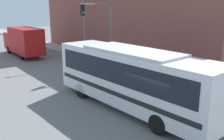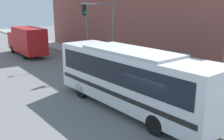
{
  "view_description": "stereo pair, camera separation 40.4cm",
  "coord_description": "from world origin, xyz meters",
  "px_view_note": "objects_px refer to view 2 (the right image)",
  "views": [
    {
      "loc": [
        -8.77,
        -7.44,
        5.61
      ],
      "look_at": [
        1.07,
        5.2,
        1.45
      ],
      "focal_mm": 40.0,
      "sensor_mm": 36.0,
      "label": 1
    },
    {
      "loc": [
        -8.45,
        -7.69,
        5.61
      ],
      "look_at": [
        1.07,
        5.2,
        1.45
      ],
      "focal_mm": 40.0,
      "sensor_mm": 36.0,
      "label": 2
    }
  ],
  "objects_px": {
    "delivery_truck": "(27,40)",
    "traffic_light_pole": "(103,24)",
    "city_bus": "(130,75)",
    "pedestrian_near_corner": "(165,65)",
    "fire_hydrant": "(148,72)",
    "street_lamp": "(84,18)",
    "parking_meter": "(120,57)"
  },
  "relations": [
    {
      "from": "traffic_light_pole",
      "to": "fire_hydrant",
      "type": "bearing_deg",
      "value": -79.18
    },
    {
      "from": "fire_hydrant",
      "to": "traffic_light_pole",
      "type": "distance_m",
      "value": 6.04
    },
    {
      "from": "delivery_truck",
      "to": "traffic_light_pole",
      "type": "distance_m",
      "value": 11.11
    },
    {
      "from": "street_lamp",
      "to": "parking_meter",
      "type": "bearing_deg",
      "value": -88.94
    },
    {
      "from": "city_bus",
      "to": "pedestrian_near_corner",
      "type": "xyz_separation_m",
      "value": [
        6.13,
        2.98,
        -0.85
      ]
    },
    {
      "from": "city_bus",
      "to": "pedestrian_near_corner",
      "type": "relative_size",
      "value": 5.91
    },
    {
      "from": "traffic_light_pole",
      "to": "parking_meter",
      "type": "distance_m",
      "value": 3.3
    },
    {
      "from": "pedestrian_near_corner",
      "to": "traffic_light_pole",
      "type": "bearing_deg",
      "value": 110.23
    },
    {
      "from": "pedestrian_near_corner",
      "to": "delivery_truck",
      "type": "bearing_deg",
      "value": 109.58
    },
    {
      "from": "traffic_light_pole",
      "to": "parking_meter",
      "type": "height_order",
      "value": "traffic_light_pole"
    },
    {
      "from": "delivery_truck",
      "to": "pedestrian_near_corner",
      "type": "distance_m",
      "value": 16.74
    },
    {
      "from": "fire_hydrant",
      "to": "street_lamp",
      "type": "height_order",
      "value": "street_lamp"
    },
    {
      "from": "city_bus",
      "to": "pedestrian_near_corner",
      "type": "height_order",
      "value": "city_bus"
    },
    {
      "from": "fire_hydrant",
      "to": "street_lamp",
      "type": "distance_m",
      "value": 10.34
    },
    {
      "from": "city_bus",
      "to": "pedestrian_near_corner",
      "type": "bearing_deg",
      "value": 23.06
    },
    {
      "from": "delivery_truck",
      "to": "parking_meter",
      "type": "distance_m",
      "value": 12.34
    },
    {
      "from": "fire_hydrant",
      "to": "pedestrian_near_corner",
      "type": "bearing_deg",
      "value": -30.53
    },
    {
      "from": "delivery_truck",
      "to": "parking_meter",
      "type": "height_order",
      "value": "delivery_truck"
    },
    {
      "from": "traffic_light_pole",
      "to": "city_bus",
      "type": "bearing_deg",
      "value": -115.81
    },
    {
      "from": "delivery_truck",
      "to": "pedestrian_near_corner",
      "type": "height_order",
      "value": "delivery_truck"
    },
    {
      "from": "fire_hydrant",
      "to": "city_bus",
      "type": "bearing_deg",
      "value": -144.2
    },
    {
      "from": "delivery_truck",
      "to": "street_lamp",
      "type": "bearing_deg",
      "value": -51.36
    },
    {
      "from": "traffic_light_pole",
      "to": "pedestrian_near_corner",
      "type": "distance_m",
      "value": 6.57
    },
    {
      "from": "city_bus",
      "to": "traffic_light_pole",
      "type": "bearing_deg",
      "value": 61.32
    },
    {
      "from": "delivery_truck",
      "to": "traffic_light_pole",
      "type": "height_order",
      "value": "traffic_light_pole"
    },
    {
      "from": "street_lamp",
      "to": "pedestrian_near_corner",
      "type": "xyz_separation_m",
      "value": [
        1.21,
        -10.26,
        -3.3
      ]
    },
    {
      "from": "parking_meter",
      "to": "delivery_truck",
      "type": "bearing_deg",
      "value": 111.45
    },
    {
      "from": "pedestrian_near_corner",
      "to": "street_lamp",
      "type": "bearing_deg",
      "value": 96.72
    },
    {
      "from": "fire_hydrant",
      "to": "delivery_truck",
      "type": "bearing_deg",
      "value": 106.6
    },
    {
      "from": "city_bus",
      "to": "fire_hydrant",
      "type": "bearing_deg",
      "value": 32.93
    },
    {
      "from": "street_lamp",
      "to": "pedestrian_near_corner",
      "type": "bearing_deg",
      "value": -83.28
    },
    {
      "from": "traffic_light_pole",
      "to": "street_lamp",
      "type": "relative_size",
      "value": 0.81
    }
  ]
}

